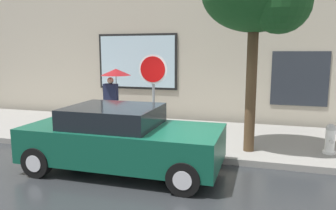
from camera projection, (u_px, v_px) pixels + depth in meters
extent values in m
plane|color=#282B2D|center=(178.00, 176.00, 6.86)|extent=(60.00, 60.00, 0.00)
cube|color=gray|center=(204.00, 137.00, 9.69)|extent=(20.00, 4.00, 0.15)
cube|color=#B2A893|center=(218.00, 25.00, 11.51)|extent=(20.00, 0.40, 7.00)
cube|color=black|center=(137.00, 62.00, 12.33)|extent=(3.11, 0.06, 2.07)
cube|color=silver|center=(137.00, 62.00, 12.31)|extent=(2.95, 0.03, 1.91)
cube|color=#262B33|center=(300.00, 79.00, 10.82)|extent=(1.80, 0.04, 1.80)
cube|color=#0F4C38|center=(123.00, 143.00, 7.11)|extent=(4.24, 1.86, 0.73)
cube|color=black|center=(113.00, 116.00, 7.07)|extent=(1.91, 1.64, 0.43)
cylinder|color=black|center=(201.00, 151.00, 7.53)|extent=(0.64, 0.22, 0.64)
cylinder|color=silver|center=(201.00, 151.00, 7.53)|extent=(0.35, 0.24, 0.35)
cylinder|color=black|center=(184.00, 178.00, 5.91)|extent=(0.64, 0.22, 0.64)
cylinder|color=silver|center=(184.00, 178.00, 5.91)|extent=(0.35, 0.24, 0.35)
cylinder|color=black|center=(81.00, 141.00, 8.41)|extent=(0.64, 0.22, 0.64)
cylinder|color=silver|center=(81.00, 141.00, 8.41)|extent=(0.35, 0.24, 0.35)
cylinder|color=black|center=(37.00, 162.00, 6.79)|extent=(0.64, 0.22, 0.64)
cylinder|color=silver|center=(37.00, 162.00, 6.79)|extent=(0.35, 0.24, 0.35)
cylinder|color=white|center=(330.00, 141.00, 7.88)|extent=(0.22, 0.22, 0.61)
sphere|color=#BBBBB7|center=(331.00, 129.00, 7.83)|extent=(0.23, 0.23, 0.23)
cylinder|color=#BBBBB7|center=(331.00, 141.00, 7.72)|extent=(0.09, 0.12, 0.09)
cylinder|color=#BBBBB7|center=(329.00, 138.00, 8.02)|extent=(0.09, 0.12, 0.09)
cylinder|color=white|center=(329.00, 152.00, 7.92)|extent=(0.30, 0.30, 0.06)
cylinder|color=black|center=(109.00, 112.00, 11.17)|extent=(0.14, 0.14, 0.80)
cylinder|color=black|center=(114.00, 112.00, 11.11)|extent=(0.14, 0.14, 0.80)
cube|color=#191E38|center=(111.00, 92.00, 11.03)|extent=(0.47, 0.22, 0.57)
sphere|color=tan|center=(110.00, 81.00, 10.96)|extent=(0.22, 0.22, 0.22)
cylinder|color=#4C4C51|center=(116.00, 85.00, 10.93)|extent=(0.02, 0.02, 0.90)
cone|color=maroon|center=(116.00, 72.00, 10.86)|extent=(1.00, 1.00, 0.22)
cylinder|color=#4C3823|center=(251.00, 88.00, 7.90)|extent=(0.26, 0.26, 3.12)
sphere|color=#19471E|center=(280.00, 2.00, 7.14)|extent=(1.37, 1.37, 1.37)
cylinder|color=gray|center=(154.00, 101.00, 8.51)|extent=(0.07, 0.07, 2.34)
cylinder|color=white|center=(153.00, 69.00, 8.34)|extent=(0.76, 0.02, 0.76)
cylinder|color=red|center=(153.00, 69.00, 8.32)|extent=(0.66, 0.02, 0.66)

